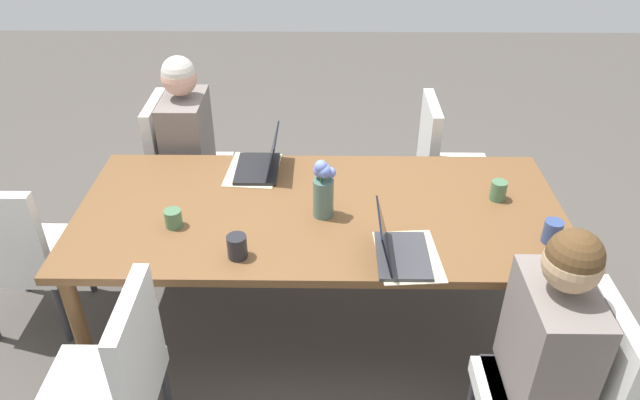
# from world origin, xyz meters

# --- Properties ---
(ground_plane) EXTENTS (10.00, 10.00, 0.00)m
(ground_plane) POSITION_xyz_m (0.00, 0.00, 0.00)
(ground_plane) COLOR #4C4742
(dining_table) EXTENTS (2.32, 1.04, 0.73)m
(dining_table) POSITION_xyz_m (0.00, 0.00, 0.66)
(dining_table) COLOR brown
(dining_table) RESTS_ON ground_plane
(chair_near_left_near) EXTENTS (0.44, 0.44, 0.90)m
(chair_near_left_near) POSITION_xyz_m (0.92, -0.87, 0.50)
(chair_near_left_near) COLOR silver
(chair_near_left_near) RESTS_ON ground_plane
(person_near_left_near) EXTENTS (0.36, 0.40, 1.19)m
(person_near_left_near) POSITION_xyz_m (0.85, -0.81, 0.53)
(person_near_left_near) COLOR #2D2D33
(person_near_left_near) RESTS_ON ground_plane
(chair_far_left_mid) EXTENTS (0.44, 0.44, 0.90)m
(chair_far_left_mid) POSITION_xyz_m (-0.87, 0.85, 0.50)
(chair_far_left_mid) COLOR silver
(chair_far_left_mid) RESTS_ON ground_plane
(person_far_left_mid) EXTENTS (0.36, 0.40, 1.19)m
(person_far_left_mid) POSITION_xyz_m (-0.80, 0.79, 0.53)
(person_far_left_mid) COLOR #2D2D33
(person_far_left_mid) RESTS_ON ground_plane
(chair_head_left_left_far) EXTENTS (0.44, 0.44, 0.90)m
(chair_head_left_left_far) POSITION_xyz_m (-1.50, -0.04, 0.50)
(chair_head_left_left_far) COLOR silver
(chair_head_left_left_far) RESTS_ON ground_plane
(chair_far_right_near) EXTENTS (0.44, 0.44, 0.90)m
(chair_far_right_near) POSITION_xyz_m (0.76, 0.85, 0.50)
(chair_far_right_near) COLOR silver
(chair_far_right_near) RESTS_ON ground_plane
(chair_near_right_mid) EXTENTS (0.44, 0.44, 0.90)m
(chair_near_right_mid) POSITION_xyz_m (-0.78, -0.83, 0.50)
(chair_near_right_mid) COLOR silver
(chair_near_right_mid) RESTS_ON ground_plane
(flower_vase) EXTENTS (0.11, 0.10, 0.30)m
(flower_vase) POSITION_xyz_m (0.02, -0.05, 0.88)
(flower_vase) COLOR #4C6B60
(flower_vase) RESTS_ON dining_table
(placemat_near_left_near) EXTENTS (0.29, 0.38, 0.00)m
(placemat_near_left_near) POSITION_xyz_m (0.38, -0.36, 0.73)
(placemat_near_left_near) COLOR beige
(placemat_near_left_near) RESTS_ON dining_table
(placemat_far_left_mid) EXTENTS (0.29, 0.38, 0.00)m
(placemat_far_left_mid) POSITION_xyz_m (-0.36, 0.36, 0.73)
(placemat_far_left_mid) COLOR beige
(placemat_far_left_mid) RESTS_ON dining_table
(laptop_far_left_mid) EXTENTS (0.22, 0.32, 0.21)m
(laptop_far_left_mid) POSITION_xyz_m (-0.31, 0.36, 0.77)
(laptop_far_left_mid) COLOR black
(laptop_far_left_mid) RESTS_ON dining_table
(laptop_near_left_near) EXTENTS (0.22, 0.32, 0.21)m
(laptop_near_left_near) POSITION_xyz_m (0.33, -0.37, 0.77)
(laptop_near_left_near) COLOR #38383D
(laptop_near_left_near) RESTS_ON dining_table
(coffee_mug_near_left) EXTENTS (0.09, 0.09, 0.10)m
(coffee_mug_near_left) POSITION_xyz_m (-0.35, -0.37, 0.78)
(coffee_mug_near_left) COLOR #232328
(coffee_mug_near_left) RESTS_ON dining_table
(coffee_mug_near_right) EXTENTS (0.08, 0.08, 0.08)m
(coffee_mug_near_right) POSITION_xyz_m (-0.66, -0.15, 0.77)
(coffee_mug_near_right) COLOR #47704C
(coffee_mug_near_right) RESTS_ON dining_table
(coffee_mug_centre_left) EXTENTS (0.08, 0.08, 0.10)m
(coffee_mug_centre_left) POSITION_xyz_m (0.86, 0.10, 0.78)
(coffee_mug_centre_left) COLOR #47704C
(coffee_mug_centre_left) RESTS_ON dining_table
(coffee_mug_centre_right) EXTENTS (0.08, 0.08, 0.11)m
(coffee_mug_centre_right) POSITION_xyz_m (1.02, -0.24, 0.78)
(coffee_mug_centre_right) COLOR #33477A
(coffee_mug_centre_right) RESTS_ON dining_table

